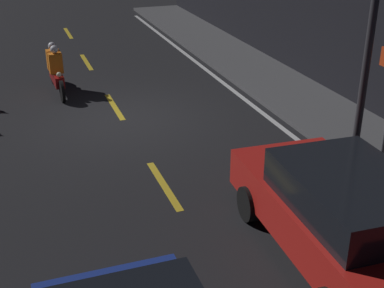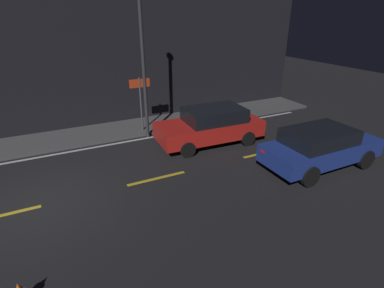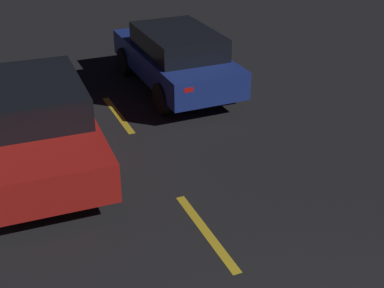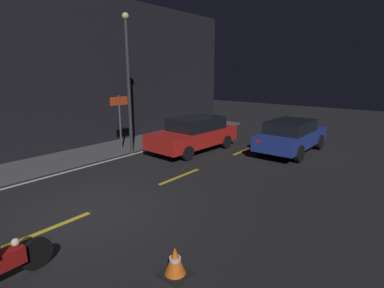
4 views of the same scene
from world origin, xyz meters
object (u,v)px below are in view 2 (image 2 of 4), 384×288
at_px(taxi_red, 211,125).
at_px(street_lamp, 143,62).
at_px(sedan_blue, 320,147).
at_px(shop_sign, 140,94).

distance_m(taxi_red, street_lamp, 3.71).
distance_m(sedan_blue, shop_sign, 7.60).
bearing_deg(sedan_blue, street_lamp, 130.42).
bearing_deg(shop_sign, sedan_blue, -52.69).
height_order(taxi_red, sedan_blue, taxi_red).
height_order(shop_sign, street_lamp, street_lamp).
bearing_deg(taxi_red, sedan_blue, 126.23).
distance_m(sedan_blue, street_lamp, 7.40).
relative_size(sedan_blue, street_lamp, 0.74).
distance_m(taxi_red, sedan_blue, 4.28).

